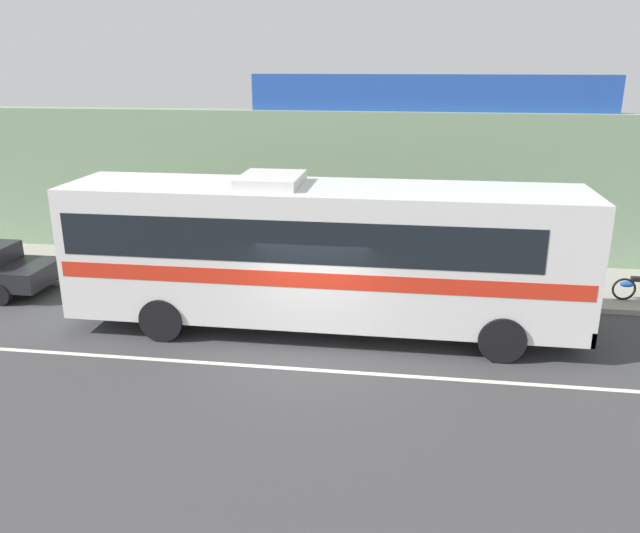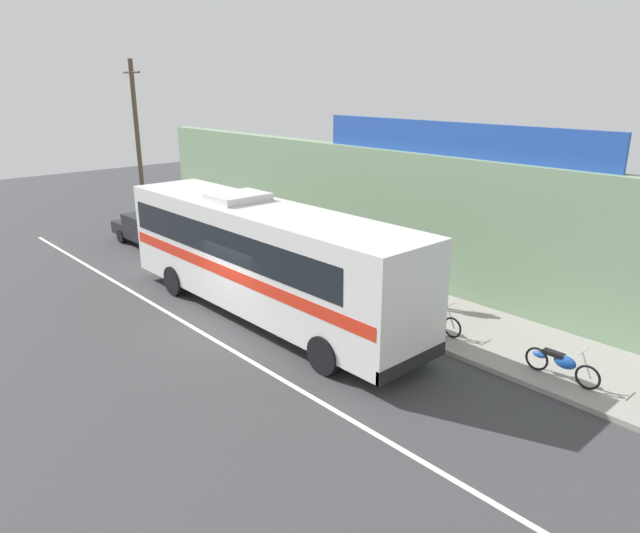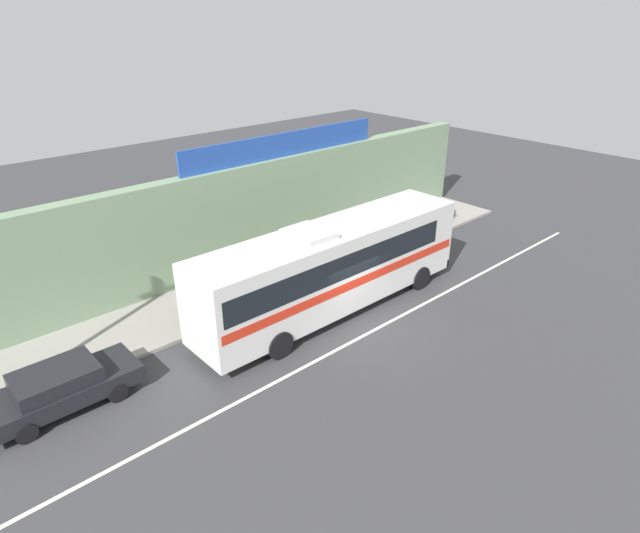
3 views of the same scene
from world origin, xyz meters
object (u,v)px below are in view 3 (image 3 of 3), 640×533
Objects in this scene: intercity_bus at (331,265)px; parked_car at (61,387)px; motorcycle_purple at (412,228)px; pedestrian_near_shop at (182,299)px; motorcycle_blue at (361,247)px; motorcycle_orange at (445,215)px; pedestrian_far_right at (325,233)px; pedestrian_far_left at (287,259)px.

intercity_bus reaches higher than parked_car.
motorcycle_purple is 1.21× the size of pedestrian_near_shop.
motorcycle_blue is at bearing -2.09° from pedestrian_near_shop.
pedestrian_far_right reaches higher than motorcycle_orange.
parked_car is at bearing 173.26° from intercity_bus.
intercity_bus is at bearing -166.45° from motorcycle_orange.
intercity_bus is 6.48× the size of motorcycle_orange.
intercity_bus is 10.23m from parked_car.
pedestrian_far_left reaches higher than motorcycle_blue.
pedestrian_far_left reaches higher than motorcycle_orange.
parked_car is 10.64m from pedestrian_far_left.
intercity_bus reaches higher than pedestrian_far_left.
parked_car is at bearing -168.94° from pedestrian_far_left.
pedestrian_near_shop is (5.21, 1.95, 0.31)m from parked_car.
pedestrian_far_left is at bearing 174.20° from motorcycle_blue.
pedestrian_near_shop is at bearing 147.10° from intercity_bus.
pedestrian_near_shop is at bearing -179.04° from pedestrian_far_left.
parked_car is at bearing -175.18° from motorcycle_purple.
motorcycle_blue is 0.96× the size of motorcycle_purple.
pedestrian_far_right is 3.38m from pedestrian_far_left.
pedestrian_far_right reaches higher than motorcycle_purple.
intercity_bus reaches higher than motorcycle_orange.
motorcycle_orange is at bearing -0.40° from motorcycle_blue.
intercity_bus is at bearing -6.74° from parked_car.
pedestrian_far_right is (-1.06, 1.50, 0.57)m from motorcycle_blue.
pedestrian_far_right is 8.51m from pedestrian_near_shop.
motorcycle_purple is 13.37m from pedestrian_near_shop.
pedestrian_far_left is (5.22, 0.09, 0.03)m from pedestrian_near_shop.
intercity_bus reaches higher than pedestrian_near_shop.
motorcycle_orange is (2.90, -0.01, 0.00)m from motorcycle_purple.
motorcycle_orange is (11.40, 2.75, -1.50)m from intercity_bus.
parked_car reaches higher than motorcycle_blue.
motorcycle_purple is 8.16m from pedestrian_far_left.
motorcycle_purple is 5.19m from pedestrian_far_right.
parked_car is at bearing -173.77° from motorcycle_blue.
pedestrian_near_shop reaches higher than motorcycle_blue.
pedestrian_far_right is at bearing 168.83° from motorcycle_orange.
pedestrian_near_shop is (-13.36, 0.38, 0.49)m from motorcycle_purple.
pedestrian_near_shop reaches higher than motorcycle_orange.
intercity_bus reaches higher than pedestrian_far_right.
pedestrian_far_right is at bearing 7.78° from pedestrian_near_shop.
motorcycle_purple is at bearing 17.97° from intercity_bus.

